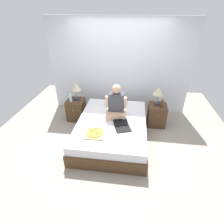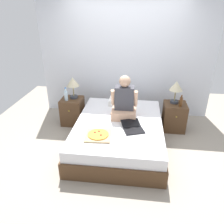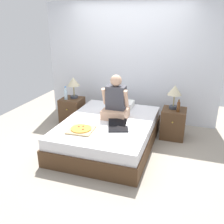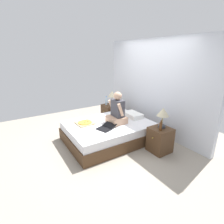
% 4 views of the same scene
% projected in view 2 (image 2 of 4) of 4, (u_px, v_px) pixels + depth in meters
% --- Properties ---
extents(ground_plane, '(5.77, 5.77, 0.00)m').
position_uv_depth(ground_plane, '(119.00, 143.00, 4.08)').
color(ground_plane, '#9E9384').
extents(wall_back, '(3.77, 0.12, 2.50)m').
position_uv_depth(wall_back, '(126.00, 60.00, 4.79)').
color(wall_back, silver).
rests_on(wall_back, ground).
extents(bed, '(1.55, 2.10, 0.47)m').
position_uv_depth(bed, '(119.00, 133.00, 3.98)').
color(bed, '#4C331E').
rests_on(bed, ground).
extents(nightstand_left, '(0.44, 0.47, 0.57)m').
position_uv_depth(nightstand_left, '(73.00, 111.00, 4.69)').
color(nightstand_left, '#4C331E').
rests_on(nightstand_left, ground).
extents(lamp_on_left_nightstand, '(0.26, 0.26, 0.45)m').
position_uv_depth(lamp_on_left_nightstand, '(73.00, 83.00, 4.46)').
color(lamp_on_left_nightstand, '#333842').
rests_on(lamp_on_left_nightstand, nightstand_left).
extents(water_bottle, '(0.07, 0.07, 0.28)m').
position_uv_depth(water_bottle, '(66.00, 95.00, 4.45)').
color(water_bottle, silver).
rests_on(water_bottle, nightstand_left).
extents(nightstand_right, '(0.44, 0.47, 0.57)m').
position_uv_depth(nightstand_right, '(174.00, 117.00, 4.45)').
color(nightstand_right, '#4C331E').
rests_on(nightstand_right, ground).
extents(lamp_on_right_nightstand, '(0.26, 0.26, 0.45)m').
position_uv_depth(lamp_on_right_nightstand, '(176.00, 87.00, 4.23)').
color(lamp_on_right_nightstand, '#333842').
rests_on(lamp_on_right_nightstand, nightstand_right).
extents(beer_bottle, '(0.06, 0.06, 0.23)m').
position_uv_depth(beer_bottle, '(181.00, 102.00, 4.19)').
color(beer_bottle, '#512D14').
rests_on(beer_bottle, nightstand_right).
extents(pillow, '(0.52, 0.34, 0.12)m').
position_uv_depth(pillow, '(122.00, 101.00, 4.54)').
color(pillow, white).
rests_on(pillow, bed).
extents(person_seated, '(0.47, 0.40, 0.78)m').
position_uv_depth(person_seated, '(124.00, 103.00, 3.92)').
color(person_seated, tan).
rests_on(person_seated, bed).
extents(laptop, '(0.43, 0.50, 0.07)m').
position_uv_depth(laptop, '(133.00, 128.00, 3.63)').
color(laptop, black).
rests_on(laptop, bed).
extents(pizza_box, '(0.42, 0.42, 0.05)m').
position_uv_depth(pizza_box, '(98.00, 135.00, 3.43)').
color(pizza_box, tan).
rests_on(pizza_box, bed).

